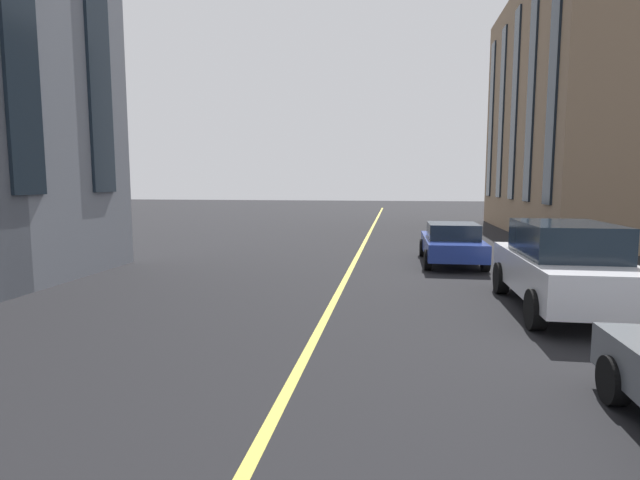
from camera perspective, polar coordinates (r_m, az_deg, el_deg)
lane_centre_line at (r=13.33m, az=2.56°, el=-5.17°), size 80.00×0.16×0.01m
car_white_mid at (r=11.76m, az=26.02°, el=-2.65°), size 4.70×2.14×1.88m
car_blue_trailing at (r=17.31m, az=14.79°, el=-0.30°), size 4.40×1.95×1.37m
building_right_near at (r=30.16m, az=29.12°, el=12.95°), size 16.46×8.27×12.94m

